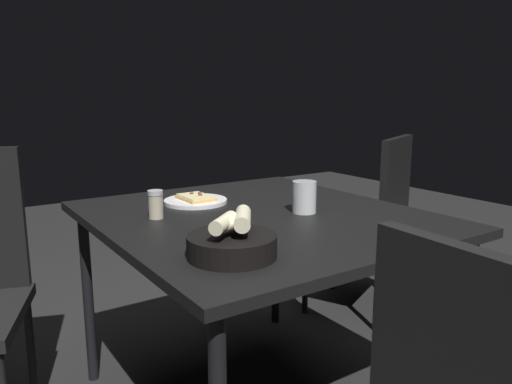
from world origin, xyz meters
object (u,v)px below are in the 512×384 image
(dining_table, at_px, (258,229))
(pepper_shaker, at_px, (156,206))
(pizza_plate, at_px, (196,200))
(bread_basket, at_px, (232,243))
(chair_spare, at_px, (372,217))
(beer_glass, at_px, (304,199))

(dining_table, height_order, pepper_shaker, pepper_shaker)
(pizza_plate, xyz_separation_m, bread_basket, (0.21, 0.61, 0.03))
(bread_basket, bearing_deg, chair_spare, -151.45)
(dining_table, height_order, bread_basket, bread_basket)
(bread_basket, bearing_deg, beer_glass, -149.65)
(pizza_plate, distance_m, pepper_shaker, 0.25)
(dining_table, bearing_deg, pizza_plate, -69.61)
(dining_table, xyz_separation_m, bread_basket, (0.31, 0.34, 0.09))
(dining_table, relative_size, pizza_plate, 4.88)
(pizza_plate, bearing_deg, bread_basket, 70.95)
(pizza_plate, bearing_deg, dining_table, 110.39)
(beer_glass, bearing_deg, pepper_shaker, -24.80)
(chair_spare, bearing_deg, beer_glass, 27.49)
(dining_table, height_order, beer_glass, beer_glass)
(dining_table, bearing_deg, pepper_shaker, -23.46)
(pepper_shaker, height_order, chair_spare, chair_spare)
(pizza_plate, height_order, pepper_shaker, pepper_shaker)
(pizza_plate, relative_size, chair_spare, 0.25)
(dining_table, relative_size, beer_glass, 10.47)
(dining_table, relative_size, pepper_shaker, 12.26)
(bread_basket, distance_m, pepper_shaker, 0.48)
(beer_glass, distance_m, chair_spare, 0.93)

